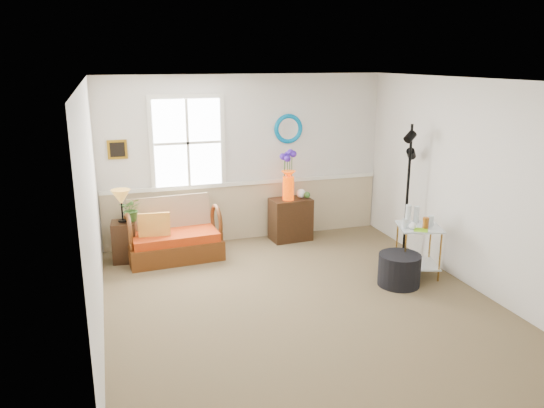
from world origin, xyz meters
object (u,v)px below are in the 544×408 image
object	(u,v)px
ottoman	(399,270)
cabinet	(291,219)
side_table	(418,251)
loveseat	(174,230)
floor_lamp	(408,192)
lamp_stand	(124,242)

from	to	relation	value
ottoman	cabinet	bearing A→B (deg)	109.29
side_table	ottoman	bearing A→B (deg)	-150.74
side_table	ottoman	size ratio (longest dim) A/B	1.27
loveseat	floor_lamp	xyz separation A→B (m)	(3.24, -0.92, 0.54)
lamp_stand	side_table	xyz separation A→B (m)	(3.73, -1.70, 0.05)
loveseat	lamp_stand	size ratio (longest dim) A/B	2.25
cabinet	ottoman	bearing A→B (deg)	-74.69
lamp_stand	loveseat	bearing A→B (deg)	-7.98
lamp_stand	ottoman	xyz separation A→B (m)	(3.32, -1.92, -0.09)
cabinet	side_table	world-z (taller)	side_table
cabinet	floor_lamp	size ratio (longest dim) A/B	0.35
side_table	ottoman	distance (m)	0.48
loveseat	lamp_stand	xyz separation A→B (m)	(-0.70, 0.10, -0.14)
lamp_stand	cabinet	world-z (taller)	cabinet
floor_lamp	ottoman	bearing A→B (deg)	-142.76
loveseat	cabinet	xyz separation A→B (m)	(1.89, 0.28, -0.09)
cabinet	ottoman	distance (m)	2.23
loveseat	floor_lamp	distance (m)	3.41
side_table	ottoman	xyz separation A→B (m)	(-0.40, -0.23, -0.14)
lamp_stand	side_table	size ratio (longest dim) A/B	0.86
ottoman	side_table	bearing A→B (deg)	29.26
side_table	loveseat	bearing A→B (deg)	152.17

